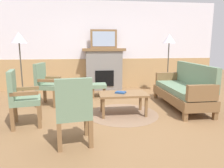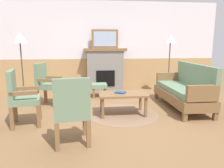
{
  "view_description": "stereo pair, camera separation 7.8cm",
  "coord_description": "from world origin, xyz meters",
  "px_view_note": "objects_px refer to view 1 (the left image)",
  "views": [
    {
      "loc": [
        -0.57,
        -4.16,
        1.42
      ],
      "look_at": [
        0.0,
        0.35,
        0.55
      ],
      "focal_mm": 33.9,
      "sensor_mm": 36.0,
      "label": 1
    },
    {
      "loc": [
        -0.49,
        -4.17,
        1.42
      ],
      "look_at": [
        0.0,
        0.35,
        0.55
      ],
      "focal_mm": 33.9,
      "sensor_mm": 36.0,
      "label": 2
    }
  ],
  "objects_px": {
    "armchair_by_window_left": "(21,96)",
    "armchair_near_fireplace": "(46,82)",
    "floor_lamp_by_couch": "(169,42)",
    "floor_lamp_by_chairs": "(19,42)",
    "coffee_table": "(123,96)",
    "footstool": "(99,86)",
    "fireplace": "(104,69)",
    "framed_picture": "(104,39)",
    "couch": "(184,90)",
    "book_on_table": "(121,92)",
    "armchair_front_left": "(74,108)"
  },
  "relations": [
    {
      "from": "armchair_near_fireplace",
      "to": "floor_lamp_by_couch",
      "type": "relative_size",
      "value": 0.58
    },
    {
      "from": "framed_picture",
      "to": "coffee_table",
      "type": "relative_size",
      "value": 0.83
    },
    {
      "from": "couch",
      "to": "armchair_by_window_left",
      "type": "xyz_separation_m",
      "value": [
        -3.28,
        -0.69,
        0.14
      ]
    },
    {
      "from": "book_on_table",
      "to": "armchair_near_fireplace",
      "type": "height_order",
      "value": "armchair_near_fireplace"
    },
    {
      "from": "fireplace",
      "to": "armchair_by_window_left",
      "type": "relative_size",
      "value": 1.33
    },
    {
      "from": "armchair_by_window_left",
      "to": "armchair_front_left",
      "type": "bearing_deg",
      "value": -42.23
    },
    {
      "from": "fireplace",
      "to": "couch",
      "type": "bearing_deg",
      "value": -52.86
    },
    {
      "from": "coffee_table",
      "to": "armchair_near_fireplace",
      "type": "relative_size",
      "value": 0.98
    },
    {
      "from": "couch",
      "to": "coffee_table",
      "type": "height_order",
      "value": "couch"
    },
    {
      "from": "fireplace",
      "to": "armchair_near_fireplace",
      "type": "distance_m",
      "value": 2.15
    },
    {
      "from": "coffee_table",
      "to": "floor_lamp_by_chairs",
      "type": "bearing_deg",
      "value": 154.04
    },
    {
      "from": "coffee_table",
      "to": "armchair_near_fireplace",
      "type": "bearing_deg",
      "value": 152.21
    },
    {
      "from": "framed_picture",
      "to": "book_on_table",
      "type": "relative_size",
      "value": 4.1
    },
    {
      "from": "fireplace",
      "to": "book_on_table",
      "type": "bearing_deg",
      "value": -87.1
    },
    {
      "from": "armchair_by_window_left",
      "to": "floor_lamp_by_chairs",
      "type": "bearing_deg",
      "value": 104.8
    },
    {
      "from": "coffee_table",
      "to": "armchair_front_left",
      "type": "bearing_deg",
      "value": -126.63
    },
    {
      "from": "book_on_table",
      "to": "footstool",
      "type": "xyz_separation_m",
      "value": [
        -0.35,
        1.48,
        -0.17
      ]
    },
    {
      "from": "fireplace",
      "to": "floor_lamp_by_couch",
      "type": "bearing_deg",
      "value": -22.58
    },
    {
      "from": "framed_picture",
      "to": "coffee_table",
      "type": "xyz_separation_m",
      "value": [
        0.17,
        -2.43,
        -1.17
      ]
    },
    {
      "from": "floor_lamp_by_couch",
      "to": "floor_lamp_by_chairs",
      "type": "height_order",
      "value": "same"
    },
    {
      "from": "coffee_table",
      "to": "footstool",
      "type": "distance_m",
      "value": 1.55
    },
    {
      "from": "fireplace",
      "to": "framed_picture",
      "type": "height_order",
      "value": "framed_picture"
    },
    {
      "from": "book_on_table",
      "to": "armchair_front_left",
      "type": "relative_size",
      "value": 0.2
    },
    {
      "from": "framed_picture",
      "to": "footstool",
      "type": "height_order",
      "value": "framed_picture"
    },
    {
      "from": "footstool",
      "to": "armchair_front_left",
      "type": "relative_size",
      "value": 0.41
    },
    {
      "from": "armchair_front_left",
      "to": "framed_picture",
      "type": "bearing_deg",
      "value": 78.51
    },
    {
      "from": "framed_picture",
      "to": "floor_lamp_by_couch",
      "type": "bearing_deg",
      "value": -22.59
    },
    {
      "from": "coffee_table",
      "to": "floor_lamp_by_couch",
      "type": "relative_size",
      "value": 0.57
    },
    {
      "from": "armchair_by_window_left",
      "to": "armchair_near_fireplace",
      "type": "bearing_deg",
      "value": 81.33
    },
    {
      "from": "fireplace",
      "to": "footstool",
      "type": "height_order",
      "value": "fireplace"
    },
    {
      "from": "armchair_front_left",
      "to": "floor_lamp_by_couch",
      "type": "bearing_deg",
      "value": 49.31
    },
    {
      "from": "floor_lamp_by_couch",
      "to": "floor_lamp_by_chairs",
      "type": "relative_size",
      "value": 1.0
    },
    {
      "from": "footstool",
      "to": "armchair_near_fireplace",
      "type": "bearing_deg",
      "value": -153.77
    },
    {
      "from": "footstool",
      "to": "floor_lamp_by_couch",
      "type": "height_order",
      "value": "floor_lamp_by_couch"
    },
    {
      "from": "framed_picture",
      "to": "book_on_table",
      "type": "height_order",
      "value": "framed_picture"
    },
    {
      "from": "floor_lamp_by_chairs",
      "to": "armchair_front_left",
      "type": "bearing_deg",
      "value": -60.31
    },
    {
      "from": "coffee_table",
      "to": "armchair_by_window_left",
      "type": "xyz_separation_m",
      "value": [
        -1.85,
        -0.38,
        0.15
      ]
    },
    {
      "from": "couch",
      "to": "footstool",
      "type": "bearing_deg",
      "value": 147.1
    },
    {
      "from": "book_on_table",
      "to": "floor_lamp_by_chairs",
      "type": "bearing_deg",
      "value": 153.77
    },
    {
      "from": "couch",
      "to": "framed_picture",
      "type": "bearing_deg",
      "value": 127.14
    },
    {
      "from": "floor_lamp_by_couch",
      "to": "armchair_near_fireplace",
      "type": "bearing_deg",
      "value": -165.94
    },
    {
      "from": "floor_lamp_by_chairs",
      "to": "footstool",
      "type": "bearing_deg",
      "value": 12.36
    },
    {
      "from": "book_on_table",
      "to": "floor_lamp_by_chairs",
      "type": "relative_size",
      "value": 0.12
    },
    {
      "from": "coffee_table",
      "to": "armchair_front_left",
      "type": "height_order",
      "value": "armchair_front_left"
    },
    {
      "from": "armchair_by_window_left",
      "to": "book_on_table",
      "type": "bearing_deg",
      "value": 12.4
    },
    {
      "from": "coffee_table",
      "to": "armchair_by_window_left",
      "type": "relative_size",
      "value": 0.98
    },
    {
      "from": "couch",
      "to": "floor_lamp_by_chairs",
      "type": "bearing_deg",
      "value": 167.98
    },
    {
      "from": "armchair_by_window_left",
      "to": "floor_lamp_by_chairs",
      "type": "xyz_separation_m",
      "value": [
        -0.39,
        1.48,
        0.91
      ]
    },
    {
      "from": "framed_picture",
      "to": "armchair_by_window_left",
      "type": "xyz_separation_m",
      "value": [
        -1.68,
        -2.81,
        -1.02
      ]
    },
    {
      "from": "fireplace",
      "to": "footstool",
      "type": "distance_m",
      "value": 1.03
    }
  ]
}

